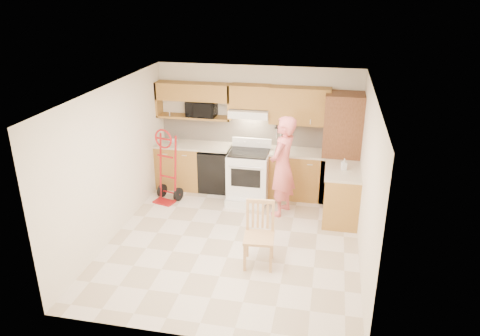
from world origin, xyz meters
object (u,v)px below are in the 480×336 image
(microwave, at_px, (202,108))
(range, at_px, (248,172))
(person, at_px, (282,166))
(hand_truck, at_px, (165,169))
(dining_chair, at_px, (259,236))

(microwave, height_order, range, microwave)
(range, xyz_separation_m, person, (0.70, -0.45, 0.35))
(microwave, bearing_deg, person, -27.24)
(range, height_order, hand_truck, hand_truck)
(microwave, distance_m, dining_chair, 3.31)
(microwave, distance_m, person, 2.10)
(dining_chair, bearing_deg, hand_truck, 134.81)
(range, xyz_separation_m, dining_chair, (0.56, -2.17, -0.08))
(hand_truck, bearing_deg, microwave, 75.42)
(person, bearing_deg, hand_truck, -73.34)
(microwave, distance_m, hand_truck, 1.41)
(person, distance_m, hand_truck, 2.25)
(person, xyz_separation_m, dining_chair, (-0.13, -1.73, -0.43))
(range, distance_m, dining_chair, 2.24)
(range, distance_m, hand_truck, 1.58)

